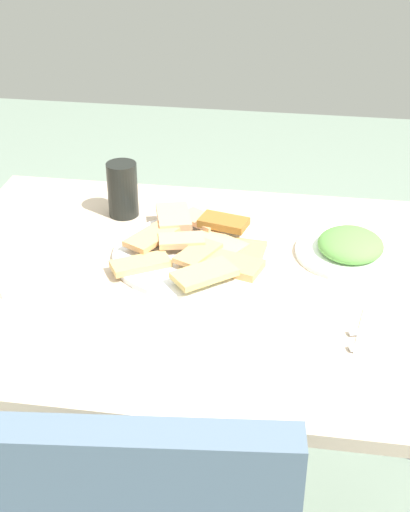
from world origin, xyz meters
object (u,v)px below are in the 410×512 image
object	(u,v)px
dining_table	(212,314)
fork	(398,329)
paper_napkin	(399,337)
soda_can	(123,190)
salad_plate_greens	(350,247)
pide_platter	(196,250)
spoon	(400,342)

from	to	relation	value
dining_table	fork	bearing A→B (deg)	160.04
fork	dining_table	bearing A→B (deg)	-35.57
paper_napkin	soda_can	bearing A→B (deg)	-33.12
soda_can	salad_plate_greens	bearing A→B (deg)	168.14
salad_plate_greens	paper_napkin	world-z (taller)	salad_plate_greens
dining_table	fork	xyz separation A→B (m)	(-0.34, 0.12, 0.09)
pide_platter	fork	bearing A→B (deg)	152.82
fork	soda_can	bearing A→B (deg)	-47.45
pide_platter	paper_napkin	bearing A→B (deg)	150.73
pide_platter	paper_napkin	world-z (taller)	pide_platter
pide_platter	spoon	world-z (taller)	pide_platter
dining_table	spoon	xyz separation A→B (m)	(-0.34, 0.16, 0.09)
pide_platter	spoon	distance (m)	0.45
fork	paper_napkin	bearing A→B (deg)	74.38
pide_platter	soda_can	distance (m)	0.25
soda_can	pide_platter	bearing A→B (deg)	140.00
salad_plate_greens	paper_napkin	bearing A→B (deg)	106.20
soda_can	paper_napkin	size ratio (longest dim) A/B	0.91
fork	spoon	size ratio (longest dim) A/B	0.97
dining_table	fork	size ratio (longest dim) A/B	6.42
fork	spoon	world-z (taller)	same
salad_plate_greens	pide_platter	bearing A→B (deg)	10.13
paper_napkin	spoon	bearing A→B (deg)	90.00
salad_plate_greens	fork	world-z (taller)	salad_plate_greens
dining_table	salad_plate_greens	world-z (taller)	salad_plate_greens
dining_table	salad_plate_greens	distance (m)	0.31
dining_table	pide_platter	size ratio (longest dim) A/B	3.33
salad_plate_greens	spoon	distance (m)	0.30
paper_napkin	spoon	size ratio (longest dim) A/B	0.76
pide_platter	salad_plate_greens	distance (m)	0.31
pide_platter	soda_can	size ratio (longest dim) A/B	2.73
pide_platter	paper_napkin	size ratio (longest dim) A/B	2.48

